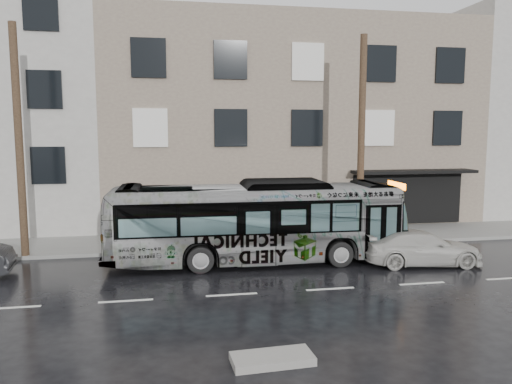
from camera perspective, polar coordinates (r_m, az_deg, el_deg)
ground at (r=18.22m, az=-3.84°, el=-9.16°), size 120.00×120.00×0.00m
sidewalk at (r=22.92m, az=-5.23°, el=-5.59°), size 90.00×3.60×0.15m
building_taupe at (r=30.88m, az=2.70°, el=7.83°), size 20.00×12.00×11.00m
utility_pole_front at (r=22.34m, az=11.95°, el=5.80°), size 0.30×0.30×9.00m
utility_pole_rear at (r=21.42m, az=-25.46°, el=5.22°), size 0.30×0.30×9.00m
sign_post at (r=23.08m, az=14.27°, el=-2.46°), size 0.06×0.06×2.40m
bus at (r=19.18m, az=-0.01°, el=-3.44°), size 11.43×2.88×3.17m
white_sedan at (r=20.09m, az=18.35°, el=-6.05°), size 4.68×2.37×1.30m
slush_pile at (r=11.57m, az=1.87°, el=-18.52°), size 1.84×0.89×0.18m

